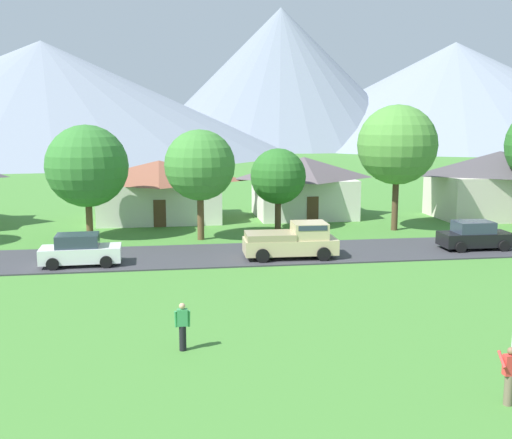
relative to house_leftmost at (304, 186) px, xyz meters
The scene contains 15 objects.
road_strip 14.99m from the house_leftmost, 114.92° to the right, with size 160.00×6.11×0.08m, color #38383D.
mountain_central_ridge 107.19m from the house_leftmost, 110.73° to the left, with size 112.51×112.51×25.14m, color gray.
mountain_east_ridge 130.32m from the house_leftmost, 80.03° to the left, with size 78.65×78.65×38.55m, color slate.
mountain_west_ridge 145.04m from the house_leftmost, 59.47° to the left, with size 116.91×116.91×29.69m, color gray.
house_leftmost is the anchor object (origin of this frame).
house_left_center 15.51m from the house_leftmost, 10.09° to the right, with size 10.74×6.61×5.29m.
house_right_center 11.47m from the house_leftmost, behind, with size 9.88×7.40×4.63m.
tree_near_left 9.30m from the house_leftmost, 54.47° to the right, with size 5.55×5.55×8.80m.
tree_left_of_center 6.49m from the house_leftmost, 119.49° to the right, with size 3.93×3.93×5.78m.
tree_center 17.61m from the house_leftmost, 156.58° to the right, with size 5.35×5.35×7.46m.
tree_right_of_center 12.41m from the house_leftmost, 136.20° to the right, with size 4.57×4.57×7.16m.
parked_car_white_west_end 21.65m from the house_leftmost, 136.39° to the right, with size 4.25×2.18×1.68m.
parked_car_black_mid_west 15.99m from the house_leftmost, 62.76° to the right, with size 4.22×2.12×1.68m.
pickup_truck_sand_east_side 15.42m from the house_leftmost, 105.20° to the right, with size 5.25×2.43×1.99m.
watcher_person 29.85m from the house_leftmost, 110.83° to the right, with size 0.56×0.24×1.68m.
Camera 1 is at (-4.87, -5.86, 7.82)m, focal length 43.08 mm.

